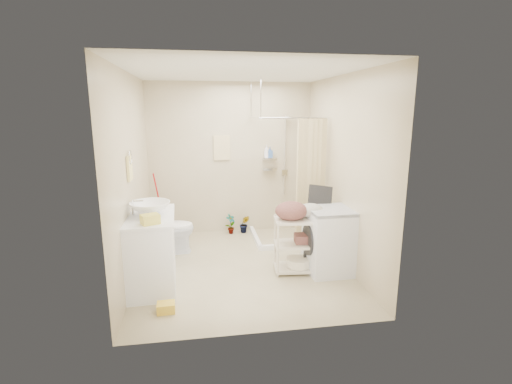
# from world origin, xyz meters

# --- Properties ---
(floor) EXTENTS (3.20, 3.20, 0.00)m
(floor) POSITION_xyz_m (0.00, 0.00, 0.00)
(floor) COLOR #BAAF8B
(floor) RESTS_ON ground
(ceiling) EXTENTS (2.80, 3.20, 0.04)m
(ceiling) POSITION_xyz_m (0.00, 0.00, 2.60)
(ceiling) COLOR silver
(ceiling) RESTS_ON ground
(wall_back) EXTENTS (2.80, 0.04, 2.60)m
(wall_back) POSITION_xyz_m (0.00, 1.60, 1.30)
(wall_back) COLOR beige
(wall_back) RESTS_ON ground
(wall_front) EXTENTS (2.80, 0.04, 2.60)m
(wall_front) POSITION_xyz_m (0.00, -1.60, 1.30)
(wall_front) COLOR beige
(wall_front) RESTS_ON ground
(wall_left) EXTENTS (0.04, 3.20, 2.60)m
(wall_left) POSITION_xyz_m (-1.40, 0.00, 1.30)
(wall_left) COLOR beige
(wall_left) RESTS_ON ground
(wall_right) EXTENTS (0.04, 3.20, 2.60)m
(wall_right) POSITION_xyz_m (1.40, 0.00, 1.30)
(wall_right) COLOR beige
(wall_right) RESTS_ON ground
(vanity) EXTENTS (0.63, 1.06, 0.91)m
(vanity) POSITION_xyz_m (-1.16, -0.40, 0.45)
(vanity) COLOR silver
(vanity) RESTS_ON ground
(sink) EXTENTS (0.60, 0.60, 0.16)m
(sink) POSITION_xyz_m (-1.15, -0.40, 0.99)
(sink) COLOR white
(sink) RESTS_ON vanity
(counter_basket) EXTENTS (0.24, 0.21, 0.11)m
(counter_basket) POSITION_xyz_m (-1.11, -0.75, 0.96)
(counter_basket) COLOR #D6CA46
(counter_basket) RESTS_ON vanity
(floor_basket) EXTENTS (0.29, 0.23, 0.15)m
(floor_basket) POSITION_xyz_m (-0.96, -1.06, 0.07)
(floor_basket) COLOR yellow
(floor_basket) RESTS_ON ground
(toilet) EXTENTS (0.79, 0.50, 0.77)m
(toilet) POSITION_xyz_m (-1.04, 0.68, 0.38)
(toilet) COLOR white
(toilet) RESTS_ON ground
(mop) EXTENTS (0.12, 0.12, 1.12)m
(mop) POSITION_xyz_m (-1.26, 1.45, 0.56)
(mop) COLOR #B20B0F
(mop) RESTS_ON ground
(potted_plant_a) EXTENTS (0.22, 0.22, 0.35)m
(potted_plant_a) POSITION_xyz_m (-0.03, 1.42, 0.18)
(potted_plant_a) COLOR brown
(potted_plant_a) RESTS_ON ground
(potted_plant_b) EXTENTS (0.19, 0.16, 0.32)m
(potted_plant_b) POSITION_xyz_m (0.22, 1.45, 0.16)
(potted_plant_b) COLOR brown
(potted_plant_b) RESTS_ON ground
(hanging_towel) EXTENTS (0.28, 0.03, 0.42)m
(hanging_towel) POSITION_xyz_m (-0.15, 1.58, 1.50)
(hanging_towel) COLOR beige
(hanging_towel) RESTS_ON wall_back
(towel_ring) EXTENTS (0.04, 0.22, 0.34)m
(towel_ring) POSITION_xyz_m (-1.38, -0.20, 1.47)
(towel_ring) COLOR #FCE98C
(towel_ring) RESTS_ON wall_left
(tp_holder) EXTENTS (0.08, 0.12, 0.14)m
(tp_holder) POSITION_xyz_m (-1.36, 0.05, 0.72)
(tp_holder) COLOR white
(tp_holder) RESTS_ON wall_left
(shower) EXTENTS (1.10, 1.10, 2.10)m
(shower) POSITION_xyz_m (0.85, 1.05, 1.05)
(shower) COLOR white
(shower) RESTS_ON ground
(shampoo_bottle_a) EXTENTS (0.11, 0.11, 0.22)m
(shampoo_bottle_a) POSITION_xyz_m (0.62, 1.53, 1.43)
(shampoo_bottle_a) COLOR white
(shampoo_bottle_a) RESTS_ON shower
(shampoo_bottle_b) EXTENTS (0.09, 0.09, 0.19)m
(shampoo_bottle_b) POSITION_xyz_m (0.68, 1.54, 1.41)
(shampoo_bottle_b) COLOR #3A5EA2
(shampoo_bottle_b) RESTS_ON shower
(washing_machine) EXTENTS (0.61, 0.63, 0.87)m
(washing_machine) POSITION_xyz_m (1.14, -0.32, 0.43)
(washing_machine) COLOR silver
(washing_machine) RESTS_ON ground
(laundry_rack) EXTENTS (0.68, 0.44, 0.89)m
(laundry_rack) POSITION_xyz_m (0.73, -0.28, 0.44)
(laundry_rack) COLOR beige
(laundry_rack) RESTS_ON ground
(ironing_board) EXTENTS (0.33, 0.11, 1.16)m
(ironing_board) POSITION_xyz_m (1.03, -0.13, 0.58)
(ironing_board) COLOR black
(ironing_board) RESTS_ON ground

